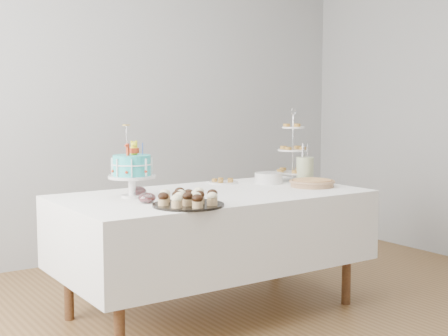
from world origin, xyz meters
TOP-DOWN VIEW (x-y plane):
  - floor at (0.00, 0.00)m, footprint 5.00×5.00m
  - walls at (0.00, 0.00)m, footprint 5.04×4.04m
  - table at (0.00, 0.30)m, footprint 1.92×1.02m
  - birthday_cake at (-0.50, 0.41)m, footprint 0.29×0.29m
  - cupcake_tray at (-0.38, -0.04)m, footprint 0.40×0.40m
  - pie at (0.72, 0.17)m, footprint 0.31×0.31m
  - tiered_stand at (0.84, 0.51)m, footprint 0.27×0.27m
  - plate_stack at (0.58, 0.47)m, footprint 0.20×0.20m
  - pastry_plate at (0.33, 0.66)m, footprint 0.21×0.21m
  - jam_bowl_a at (-0.52, 0.18)m, footprint 0.10×0.10m
  - jam_bowl_b at (-0.46, 0.42)m, footprint 0.11×0.11m
  - utensil_pitcher at (0.84, 0.38)m, footprint 0.13×0.12m

SIDE VIEW (x-z plane):
  - floor at x=0.00m, z-range 0.00..0.00m
  - table at x=0.00m, z-range 0.16..0.93m
  - pastry_plate at x=0.33m, z-range 0.77..0.80m
  - pie at x=0.72m, z-range 0.77..0.82m
  - jam_bowl_a at x=-0.52m, z-range 0.77..0.83m
  - jam_bowl_b at x=-0.46m, z-range 0.77..0.83m
  - plate_stack at x=0.58m, z-range 0.77..0.85m
  - cupcake_tray at x=-0.38m, z-range 0.77..0.86m
  - utensil_pitcher at x=0.84m, z-range 0.73..1.01m
  - birthday_cake at x=-0.50m, z-range 0.67..1.11m
  - tiered_stand at x=0.84m, z-range 0.73..1.25m
  - walls at x=0.00m, z-range 0.00..2.70m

